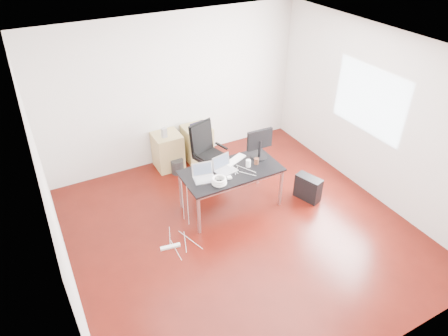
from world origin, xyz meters
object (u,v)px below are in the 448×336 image
filing_cabinet_left (168,151)px  pc_tower (308,188)px  desk (231,173)px  filing_cabinet_right (197,143)px  office_chair (207,150)px

filing_cabinet_left → pc_tower: (1.74, -2.07, -0.13)m
desk → filing_cabinet_left: 1.73m
filing_cabinet_right → pc_tower: (1.12, -2.07, -0.13)m
filing_cabinet_left → filing_cabinet_right: 0.62m
desk → office_chair: size_ratio=1.48×
pc_tower → filing_cabinet_right: bearing=100.3°
filing_cabinet_left → desk: bearing=-73.7°
office_chair → filing_cabinet_left: size_ratio=1.54×
desk → filing_cabinet_left: size_ratio=2.29×
filing_cabinet_left → pc_tower: 2.71m
desk → filing_cabinet_left: desk is taller
office_chair → filing_cabinet_right: size_ratio=1.54×
office_chair → filing_cabinet_right: bearing=63.7°
pc_tower → office_chair: bearing=114.4°
filing_cabinet_left → office_chair: bearing=-55.3°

